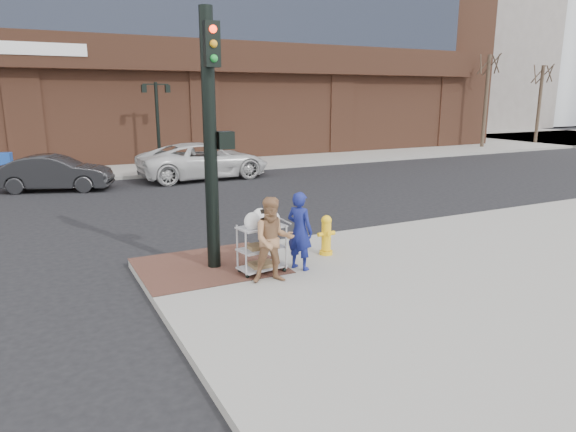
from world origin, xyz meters
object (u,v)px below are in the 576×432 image
traffic_signal_pole (211,134)px  woman_blue (300,231)px  pedestrian_tan (273,240)px  minivan_white (204,161)px  utility_cart (262,244)px  fire_hydrant (326,235)px  lamp_post (157,116)px  sedan_dark (55,173)px

traffic_signal_pole → woman_blue: (1.46, -0.88, -1.89)m
pedestrian_tan → minivan_white: bearing=91.8°
utility_cart → fire_hydrant: size_ratio=1.44×
utility_cart → fire_hydrant: 1.79m
minivan_white → pedestrian_tan: bearing=165.3°
lamp_post → traffic_signal_pole: size_ratio=0.80×
traffic_signal_pole → woman_blue: size_ratio=3.17×
woman_blue → utility_cart: bearing=52.0°
lamp_post → utility_cart: size_ratio=3.16×
lamp_post → pedestrian_tan: lamp_post is taller
fire_hydrant → utility_cart: bearing=-165.9°
lamp_post → traffic_signal_pole: traffic_signal_pole is taller
woman_blue → sedan_dark: bearing=-10.0°
traffic_signal_pole → minivan_white: bearing=73.1°
lamp_post → traffic_signal_pole: 15.43m
traffic_signal_pole → woman_blue: bearing=-31.0°
lamp_post → utility_cart: 16.17m
lamp_post → sedan_dark: (-4.81, -3.51, -1.94)m
traffic_signal_pole → pedestrian_tan: bearing=-62.2°
lamp_post → woman_blue: lamp_post is taller
sedan_dark → minivan_white: bearing=-68.2°
sedan_dark → traffic_signal_pole: bearing=-149.3°
fire_hydrant → woman_blue: bearing=-149.0°
woman_blue → traffic_signal_pole: bearing=32.2°
lamp_post → fire_hydrant: (-0.04, -15.52, -2.02)m
traffic_signal_pole → utility_cart: bearing=-46.0°
woman_blue → utility_cart: woman_blue is taller
pedestrian_tan → utility_cart: size_ratio=1.27×
pedestrian_tan → utility_cart: (0.02, 0.57, -0.23)m
lamp_post → woman_blue: size_ratio=2.54×
pedestrian_tan → utility_cart: 0.61m
woman_blue → lamp_post: bearing=-30.4°
traffic_signal_pole → sedan_dark: (-2.33, 11.72, -2.15)m
woman_blue → pedestrian_tan: (-0.78, -0.42, 0.02)m
fire_hydrant → lamp_post: bearing=89.8°
utility_cart → fire_hydrant: bearing=14.1°
traffic_signal_pole → utility_cart: traffic_signal_pole is taller
woman_blue → fire_hydrant: woman_blue is taller
lamp_post → fire_hydrant: size_ratio=4.56×
traffic_signal_pole → minivan_white: (3.64, 11.96, -2.05)m
utility_cart → fire_hydrant: (1.73, 0.43, -0.13)m
woman_blue → minivan_white: 13.02m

